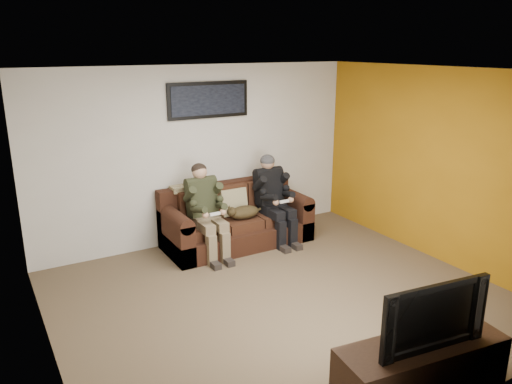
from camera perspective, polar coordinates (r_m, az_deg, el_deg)
floor at (r=5.99m, az=3.02°, el=-12.08°), size 5.00×5.00×0.00m
ceiling at (r=5.27m, az=3.46°, el=13.61°), size 5.00×5.00×0.00m
wall_back at (r=7.41m, az=-6.38°, el=4.22°), size 5.00×0.00×5.00m
wall_front at (r=3.93m, az=21.71°, el=-8.18°), size 5.00×0.00×5.00m
wall_left at (r=4.67m, az=-23.43°, el=-4.45°), size 0.00×4.50×4.50m
wall_right at (r=7.13m, az=20.29°, el=2.80°), size 0.00×4.50×4.50m
accent_wall_right at (r=7.13m, az=20.24°, el=2.80°), size 0.00×4.50×4.50m
sofa at (r=7.45m, az=-2.43°, el=-3.38°), size 2.15×0.93×0.88m
throw_pillow at (r=7.39m, az=-2.60°, el=-1.15°), size 0.41×0.20×0.41m
throw_blanket at (r=7.26m, az=-8.02°, el=0.47°), size 0.44×0.21×0.08m
person_left at (r=6.94m, az=-5.81°, el=-1.56°), size 0.51×0.87×1.29m
person_right at (r=7.44m, az=1.95°, el=-0.21°), size 0.51×0.86×1.29m
cat at (r=7.24m, az=-1.49°, el=-2.32°), size 0.66×0.26×0.24m
framed_poster at (r=7.31m, az=-5.45°, el=10.43°), size 1.25×0.05×0.52m
tv_stand at (r=4.69m, az=18.28°, el=-18.50°), size 1.54×0.66×0.47m
television at (r=4.42m, az=18.91°, el=-12.83°), size 1.03×0.26×0.59m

